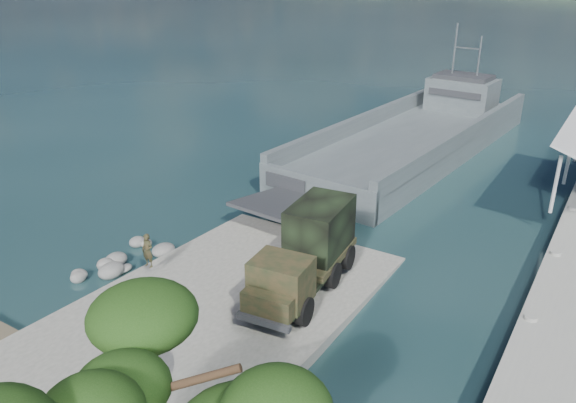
{
  "coord_description": "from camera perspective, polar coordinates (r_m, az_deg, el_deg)",
  "views": [
    {
      "loc": [
        12.99,
        -15.79,
        13.59
      ],
      "look_at": [
        -0.6,
        6.0,
        2.62
      ],
      "focal_mm": 35.0,
      "sensor_mm": 36.0,
      "label": 1
    }
  ],
  "objects": [
    {
      "name": "military_truck",
      "position": [
        24.09,
        2.02,
        -5.06
      ],
      "size": [
        3.08,
        7.62,
        3.44
      ],
      "rotation": [
        0.0,
        0.0,
        0.11
      ],
      "color": "black",
      "rests_on": "boat_ramp"
    },
    {
      "name": "ground",
      "position": [
        24.55,
        -6.34,
        -10.64
      ],
      "size": [
        1400.0,
        1400.0,
        0.0
      ],
      "primitive_type": "plane",
      "color": "#173439",
      "rests_on": "ground"
    },
    {
      "name": "landing_craft",
      "position": [
        44.42,
        12.63,
        5.82
      ],
      "size": [
        10.53,
        32.78,
        9.59
      ],
      "rotation": [
        0.0,
        0.0,
        -0.09
      ],
      "color": "#485255",
      "rests_on": "ground"
    },
    {
      "name": "soldier",
      "position": [
        26.18,
        -14.0,
        -5.62
      ],
      "size": [
        0.6,
        0.4,
        1.6
      ],
      "primitive_type": "imported",
      "rotation": [
        0.0,
        0.0,
        0.03
      ],
      "color": "black",
      "rests_on": "boat_ramp"
    },
    {
      "name": "shoreline_rocks",
      "position": [
        28.61,
        -15.63,
        -6.17
      ],
      "size": [
        3.2,
        5.6,
        0.9
      ],
      "primitive_type": null,
      "color": "slate",
      "rests_on": "ground"
    },
    {
      "name": "boat_ramp",
      "position": [
        23.78,
        -7.87,
        -11.24
      ],
      "size": [
        10.0,
        18.0,
        0.5
      ],
      "primitive_type": "cube",
      "color": "slate",
      "rests_on": "ground"
    }
  ]
}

